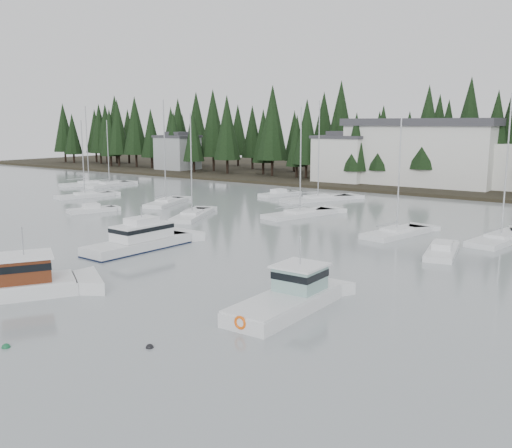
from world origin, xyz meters
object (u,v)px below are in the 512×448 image
at_px(sailboat_5, 110,186).
at_px(sailboat_11, 300,215).
at_px(harbor_inn, 434,153).
at_px(lobster_boat_brown, 0,288).
at_px(cabin_cruiser_center, 139,242).
at_px(lobster_boat_teal, 288,300).
at_px(sailboat_2, 192,217).
at_px(sailboat_1, 85,197).
at_px(sailboat_10, 166,204).
at_px(runabout_1, 442,253).
at_px(house_west, 343,158).
at_px(sailboat_7, 396,235).
at_px(sailboat_0, 501,240).
at_px(house_far_west, 178,152).
at_px(sailboat_12, 89,185).
at_px(runabout_0, 92,211).
at_px(runabout_3, 278,195).
at_px(sailboat_8, 318,200).

bearing_deg(sailboat_5, sailboat_11, -103.98).
height_order(harbor_inn, lobster_boat_brown, harbor_inn).
bearing_deg(harbor_inn, cabin_cruiser_center, -93.81).
relative_size(lobster_boat_teal, sailboat_2, 0.70).
bearing_deg(sailboat_1, cabin_cruiser_center, -109.25).
distance_m(sailboat_5, sailboat_10, 25.80).
distance_m(lobster_boat_brown, runabout_1, 33.32).
bearing_deg(sailboat_11, house_west, 34.70).
distance_m(house_west, sailboat_7, 47.15).
height_order(lobster_boat_brown, sailboat_0, sailboat_0).
distance_m(house_west, house_far_west, 42.05).
xyz_separation_m(house_far_west, harbor_inn, (57.04, 1.34, 1.37)).
bearing_deg(sailboat_10, house_west, -30.82).
height_order(sailboat_7, sailboat_12, sailboat_12).
height_order(sailboat_2, runabout_0, sailboat_2).
bearing_deg(runabout_3, runabout_1, -113.45).
bearing_deg(house_far_west, sailboat_12, -75.68).
bearing_deg(sailboat_5, sailboat_8, -86.15).
bearing_deg(sailboat_1, sailboat_8, -48.57).
relative_size(harbor_inn, lobster_boat_brown, 2.86).
distance_m(sailboat_7, sailboat_8, 25.41).
bearing_deg(sailboat_12, runabout_1, -88.27).
height_order(sailboat_2, sailboat_11, sailboat_11).
bearing_deg(sailboat_8, sailboat_2, -166.70).
relative_size(lobster_boat_brown, sailboat_10, 0.73).
xyz_separation_m(cabin_cruiser_center, sailboat_0, (24.11, 21.88, -0.56)).
xyz_separation_m(house_west, lobster_boat_brown, (14.15, -72.11, -4.09)).
bearing_deg(lobster_boat_teal, runabout_3, 33.73).
height_order(house_far_west, runabout_1, house_far_west).
xyz_separation_m(runabout_0, runabout_3, (9.59, 26.34, 0.00)).
bearing_deg(runabout_3, lobster_boat_teal, -132.45).
relative_size(house_west, sailboat_10, 0.67).
relative_size(cabin_cruiser_center, runabout_0, 1.66).
bearing_deg(sailboat_10, house_far_west, 21.73).
distance_m(sailboat_1, sailboat_12, 16.69).
distance_m(sailboat_0, sailboat_11, 22.47).
xyz_separation_m(house_west, sailboat_2, (3.21, -42.61, -4.59)).
bearing_deg(sailboat_2, cabin_cruiser_center, -178.05).
bearing_deg(sailboat_8, sailboat_7, -107.50).
bearing_deg(cabin_cruiser_center, sailboat_7, -37.17).
xyz_separation_m(sailboat_10, runabout_0, (-2.61, -10.03, 0.05)).
bearing_deg(sailboat_5, harbor_inn, -60.30).
distance_m(sailboat_2, sailboat_12, 40.31).
bearing_deg(sailboat_10, harbor_inn, -48.91).
distance_m(sailboat_1, runabout_0, 14.71).
relative_size(cabin_cruiser_center, sailboat_8, 0.70).
distance_m(house_far_west, sailboat_12, 31.24).
height_order(sailboat_0, runabout_1, sailboat_0).
bearing_deg(sailboat_5, runabout_0, -137.46).
relative_size(runabout_0, runabout_3, 0.90).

